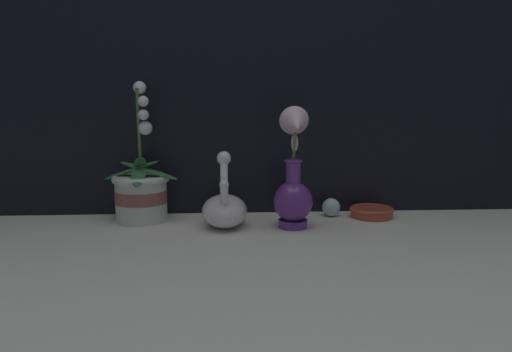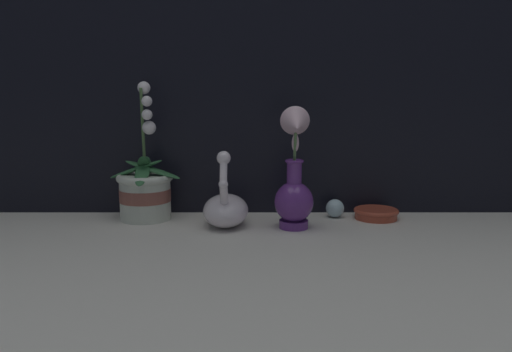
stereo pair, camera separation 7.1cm
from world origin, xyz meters
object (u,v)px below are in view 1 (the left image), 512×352
at_px(swan_figurine, 225,208).
at_px(glass_sphere, 331,207).
at_px(amber_dish, 372,211).
at_px(orchid_potted_plant, 141,190).
at_px(blue_vase, 294,183).

height_order(swan_figurine, glass_sphere, swan_figurine).
relative_size(swan_figurine, amber_dish, 1.65).
xyz_separation_m(orchid_potted_plant, swan_figurine, (0.22, -0.07, -0.04)).
relative_size(blue_vase, glass_sphere, 6.07).
bearing_deg(amber_dish, glass_sphere, 170.89).
distance_m(blue_vase, glass_sphere, 0.20).
relative_size(orchid_potted_plant, blue_vase, 1.20).
distance_m(glass_sphere, amber_dish, 0.11).
bearing_deg(glass_sphere, orchid_potted_plant, -177.70).
bearing_deg(swan_figurine, glass_sphere, 17.53).
bearing_deg(orchid_potted_plant, swan_figurine, -18.13).
relative_size(swan_figurine, glass_sphere, 3.96).
height_order(blue_vase, amber_dish, blue_vase).
xyz_separation_m(glass_sphere, amber_dish, (0.11, -0.02, -0.01)).
bearing_deg(amber_dish, swan_figurine, -169.41).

